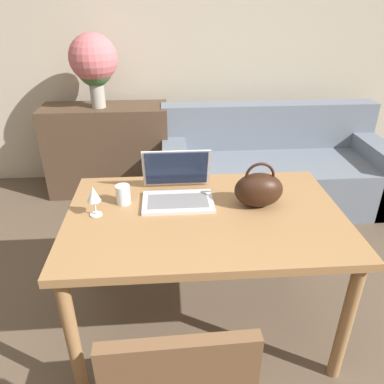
{
  "coord_description": "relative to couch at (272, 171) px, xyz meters",
  "views": [
    {
      "loc": [
        -0.17,
        -0.93,
        1.68
      ],
      "look_at": [
        -0.06,
        0.62,
        0.85
      ],
      "focal_mm": 35.0,
      "sensor_mm": 36.0,
      "label": 1
    }
  ],
  "objects": [
    {
      "name": "wall_back",
      "position": [
        -0.76,
        0.66,
        1.07
      ],
      "size": [
        10.0,
        0.06,
        2.7
      ],
      "color": "#BCB29E",
      "rests_on": "ground_plane"
    },
    {
      "name": "dining_table",
      "position": [
        -0.75,
        -1.4,
        0.36
      ],
      "size": [
        1.35,
        0.88,
        0.73
      ],
      "color": "olive",
      "rests_on": "ground_plane"
    },
    {
      "name": "couch",
      "position": [
        0.0,
        0.0,
        0.0
      ],
      "size": [
        1.93,
        0.84,
        0.82
      ],
      "color": "slate",
      "rests_on": "ground_plane"
    },
    {
      "name": "sideboard",
      "position": [
        -1.46,
        0.31,
        0.12
      ],
      "size": [
        1.09,
        0.4,
        0.81
      ],
      "color": "#4C3828",
      "rests_on": "ground_plane"
    },
    {
      "name": "laptop",
      "position": [
        -0.88,
        -1.22,
        0.51
      ],
      "size": [
        0.36,
        0.31,
        0.24
      ],
      "color": "silver",
      "rests_on": "dining_table"
    },
    {
      "name": "drinking_glass",
      "position": [
        -1.15,
        -1.27,
        0.5
      ],
      "size": [
        0.07,
        0.07,
        0.1
      ],
      "color": "silver",
      "rests_on": "dining_table"
    },
    {
      "name": "wine_glass",
      "position": [
        -1.28,
        -1.38,
        0.55
      ],
      "size": [
        0.07,
        0.07,
        0.15
      ],
      "color": "silver",
      "rests_on": "dining_table"
    },
    {
      "name": "handbag",
      "position": [
        -0.48,
        -1.35,
        0.54
      ],
      "size": [
        0.24,
        0.16,
        0.23
      ],
      "color": "black",
      "rests_on": "dining_table"
    },
    {
      "name": "flower_vase",
      "position": [
        -1.5,
        0.28,
        0.9
      ],
      "size": [
        0.39,
        0.39,
        0.6
      ],
      "color": "#9E998E",
      "rests_on": "sideboard"
    }
  ]
}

